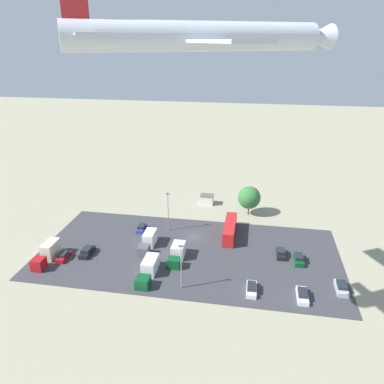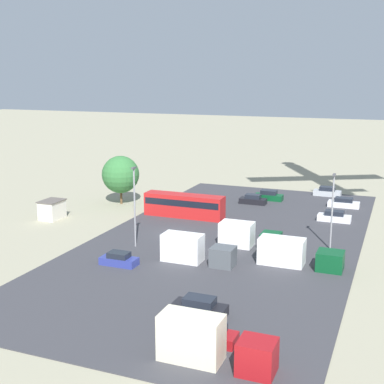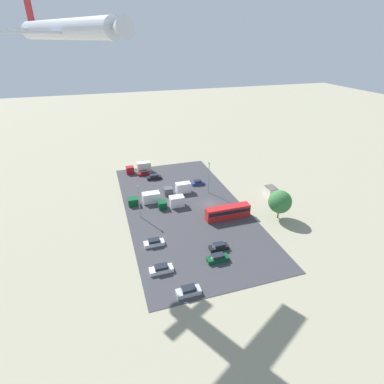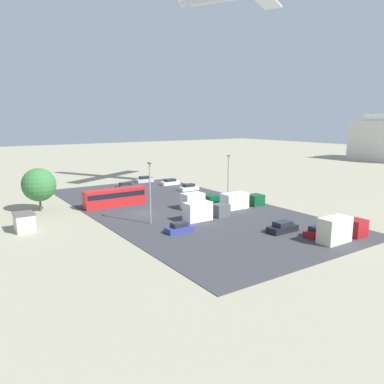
% 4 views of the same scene
% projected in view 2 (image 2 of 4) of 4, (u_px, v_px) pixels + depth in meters
% --- Properties ---
extents(ground_plane, '(400.00, 400.00, 0.00)m').
position_uv_depth(ground_plane, '(175.00, 234.00, 68.97)').
color(ground_plane, gray).
extents(parking_lot_surface, '(63.86, 31.56, 0.08)m').
position_uv_depth(parking_lot_surface, '(227.00, 240.00, 66.37)').
color(parking_lot_surface, '#38383D').
rests_on(parking_lot_surface, ground).
extents(shed_building, '(3.62, 2.76, 2.70)m').
position_uv_depth(shed_building, '(52.00, 209.00, 76.03)').
color(shed_building, silver).
rests_on(shed_building, ground).
extents(bus, '(2.54, 11.70, 3.29)m').
position_uv_depth(bus, '(184.00, 205.00, 76.69)').
color(bus, red).
rests_on(bus, ground).
extents(parked_car_0, '(1.78, 4.22, 1.53)m').
position_uv_depth(parked_car_0, '(253.00, 200.00, 84.74)').
color(parked_car_0, black).
rests_on(parked_car_0, ground).
extents(parked_car_1, '(1.93, 4.55, 1.55)m').
position_uv_depth(parked_car_1, '(327.00, 192.00, 90.45)').
color(parked_car_1, '#ADB2B7').
rests_on(parked_car_1, ground).
extents(parked_car_2, '(1.91, 4.74, 1.48)m').
position_uv_depth(parked_car_2, '(344.00, 203.00, 82.62)').
color(parked_car_2, silver).
rests_on(parked_car_2, ground).
extents(parked_car_3, '(2.00, 4.68, 1.56)m').
position_uv_depth(parked_car_3, '(199.00, 307.00, 45.43)').
color(parked_car_3, black).
rests_on(parked_car_3, ground).
extents(parked_car_4, '(1.84, 4.55, 1.49)m').
position_uv_depth(parked_car_4, '(334.00, 217.00, 74.63)').
color(parked_car_4, silver).
rests_on(parked_car_4, ground).
extents(parked_car_5, '(1.80, 4.04, 1.42)m').
position_uv_depth(parked_car_5, '(119.00, 259.00, 57.42)').
color(parked_car_5, navy).
rests_on(parked_car_5, ground).
extents(parked_car_6, '(1.82, 4.57, 1.62)m').
position_uv_depth(parked_car_6, '(269.00, 196.00, 87.31)').
color(parked_car_6, '#0C4723').
rests_on(parked_car_6, ground).
extents(parked_car_7, '(1.82, 4.05, 1.46)m').
position_uv_depth(parked_car_7, '(211.00, 334.00, 40.78)').
color(parked_car_7, maroon).
rests_on(parked_car_7, ground).
extents(parked_truck_0, '(2.31, 8.12, 3.02)m').
position_uv_depth(parked_truck_0, '(194.00, 250.00, 58.08)').
color(parked_truck_0, '#4C5156').
rests_on(parked_truck_0, ground).
extents(parked_truck_1, '(2.33, 8.39, 3.40)m').
position_uv_depth(parked_truck_1, '(209.00, 343.00, 37.59)').
color(parked_truck_1, maroon).
rests_on(parked_truck_1, ground).
extents(parked_truck_2, '(2.56, 7.21, 2.86)m').
position_uv_depth(parked_truck_2, '(246.00, 236.00, 63.36)').
color(parked_truck_2, '#0C4723').
rests_on(parked_truck_2, ground).
extents(parked_truck_3, '(2.54, 8.93, 2.86)m').
position_uv_depth(parked_truck_3, '(295.00, 254.00, 57.07)').
color(parked_truck_3, '#0C4723').
rests_on(parked_truck_3, ground).
extents(tree_near_shed, '(5.89, 5.89, 7.72)m').
position_uv_depth(tree_near_shed, '(121.00, 174.00, 84.10)').
color(tree_near_shed, brown).
rests_on(tree_near_shed, ground).
extents(light_pole_lot_centre, '(0.90, 0.28, 8.98)m').
position_uv_depth(light_pole_lot_centre, '(332.00, 208.00, 61.72)').
color(light_pole_lot_centre, gray).
rests_on(light_pole_lot_centre, ground).
extents(light_pole_lot_edge, '(0.90, 0.28, 9.59)m').
position_uv_depth(light_pole_lot_edge, '(135.00, 204.00, 62.64)').
color(light_pole_lot_edge, gray).
rests_on(light_pole_lot_edge, ground).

